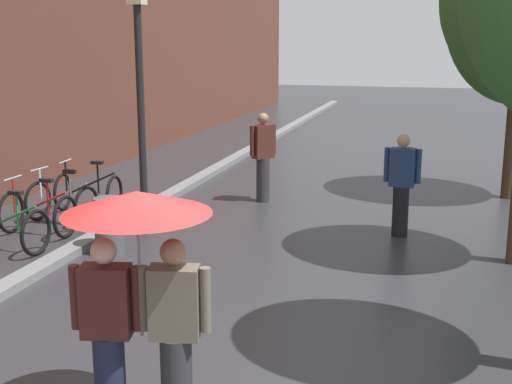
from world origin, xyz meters
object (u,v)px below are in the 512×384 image
Objects in this scene: parked_bicycle_3 at (88,192)px; couple_under_umbrella at (139,269)px; litter_bin at (109,226)px; pedestrian_walking_far at (263,155)px; parked_bicycle_2 at (62,202)px; parked_bicycle_0 at (7,228)px; street_lamp_post at (140,91)px; pedestrian_walking_midground at (402,182)px; parked_bicycle_1 at (38,213)px.

couple_under_umbrella is (4.00, -6.31, 1.00)m from parked_bicycle_3.
pedestrian_walking_far reaches higher than litter_bin.
litter_bin is at bearing -39.54° from parked_bicycle_2.
parked_bicycle_0 is 2.90m from street_lamp_post.
couple_under_umbrella is 6.51m from pedestrian_walking_midground.
litter_bin is at bearing 13.21° from parked_bicycle_0.
pedestrian_walking_far is (1.34, 3.82, 0.50)m from litter_bin.
pedestrian_walking_midground reaches higher than litter_bin.
parked_bicycle_2 and parked_bicycle_3 have the same top height.
parked_bicycle_0 is 2.53m from parked_bicycle_3.
parked_bicycle_1 and parked_bicycle_3 have the same top height.
street_lamp_post is (1.66, -0.22, 1.96)m from parked_bicycle_2.
pedestrian_walking_far reaches higher than parked_bicycle_3.
parked_bicycle_0 is 1.03× the size of parked_bicycle_1.
couple_under_umbrella is (3.96, -3.79, 1.00)m from parked_bicycle_0.
pedestrian_walking_midground reaches higher than parked_bicycle_0.
parked_bicycle_0 reaches higher than litter_bin.
litter_bin is at bearing -93.93° from street_lamp_post.
street_lamp_post is (1.64, 0.55, 1.96)m from parked_bicycle_1.
couple_under_umbrella is at bearing -49.41° from parked_bicycle_1.
parked_bicycle_0 and parked_bicycle_3 have the same top height.
pedestrian_walking_midground is 3.24m from pedestrian_walking_far.
street_lamp_post is 4.41m from pedestrian_walking_midground.
street_lamp_post is 2.20m from litter_bin.
parked_bicycle_1 is 0.55× the size of couple_under_umbrella.
pedestrian_walking_midground is 0.96× the size of pedestrian_walking_far.
parked_bicycle_1 is 5.91m from pedestrian_walking_midground.
street_lamp_post is 2.28× the size of pedestrian_walking_far.
street_lamp_post is at bearing -33.73° from parked_bicycle_3.
parked_bicycle_2 is 0.29× the size of street_lamp_post.
pedestrian_walking_midground is (5.67, 1.59, 0.51)m from parked_bicycle_1.
parked_bicycle_1 is 0.28× the size of street_lamp_post.
parked_bicycle_2 is at bearing -171.81° from pedestrian_walking_midground.
street_lamp_post is 3.33m from pedestrian_walking_far.
pedestrian_walking_far is at bearing 70.65° from litter_bin.
parked_bicycle_1 is 1.63m from parked_bicycle_3.
pedestrian_walking_far is (-1.11, 7.96, -0.45)m from couple_under_umbrella.
pedestrian_walking_midground is (4.04, 1.04, -1.45)m from street_lamp_post.
couple_under_umbrella is at bearing -104.81° from pedestrian_walking_midground.
pedestrian_walking_midground is (4.11, 2.13, 0.46)m from litter_bin.
parked_bicycle_2 is 0.66× the size of pedestrian_walking_far.
parked_bicycle_0 is at bearing -88.94° from parked_bicycle_3.
pedestrian_walking_far is (2.84, 4.17, 0.55)m from parked_bicycle_0.
pedestrian_walking_midground is (1.66, 6.27, -0.48)m from couple_under_umbrella.
parked_bicycle_1 is 0.95× the size of parked_bicycle_2.
parked_bicycle_2 is 0.69× the size of pedestrian_walking_midground.
parked_bicycle_2 is 2.58m from street_lamp_post.
parked_bicycle_1 is at bearing 130.59° from couple_under_umbrella.
parked_bicycle_1 is 1.29× the size of litter_bin.
street_lamp_post is (1.58, 1.44, 1.96)m from parked_bicycle_0.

